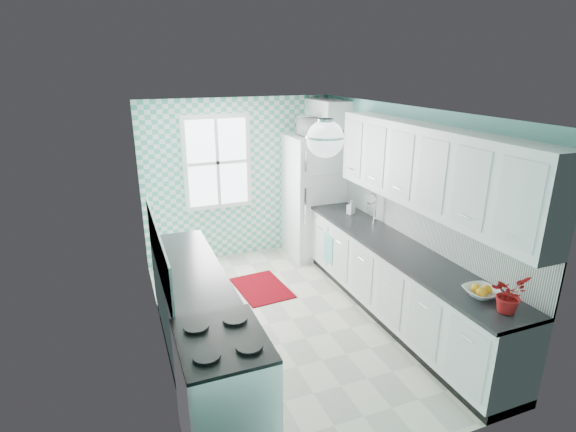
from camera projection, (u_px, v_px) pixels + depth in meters
name	position (u px, v px, depth m)	size (l,w,h in m)	color
floor	(292.00, 320.00, 5.49)	(3.00, 4.40, 0.02)	beige
ceiling	(292.00, 110.00, 4.68)	(3.00, 4.40, 0.02)	white
wall_back	(240.00, 179.00, 7.03)	(3.00, 0.02, 2.50)	#73C1B7
wall_front	(409.00, 322.00, 3.14)	(3.00, 0.02, 2.50)	#73C1B7
wall_left	(154.00, 241.00, 4.56)	(0.02, 4.40, 2.50)	#73C1B7
wall_right	(404.00, 208.00, 5.61)	(0.02, 4.40, 2.50)	#73C1B7
accent_wall	(240.00, 179.00, 7.02)	(3.00, 0.01, 2.50)	#56B49F
window	(217.00, 163.00, 6.77)	(1.04, 0.05, 1.44)	white
backsplash_right	(422.00, 223.00, 5.26)	(0.02, 3.60, 0.51)	white
backsplash_left	(158.00, 249.00, 4.52)	(0.02, 2.15, 0.51)	white
upper_cabinets_right	(428.00, 168.00, 4.81)	(0.33, 3.20, 0.90)	white
upper_cabinet_fridge	(327.00, 113.00, 6.83)	(0.40, 0.74, 0.40)	white
ceiling_light	(325.00, 139.00, 4.04)	(0.34, 0.34, 0.35)	silver
base_cabinets_right	(396.00, 284.00, 5.40)	(0.60, 3.60, 0.90)	white
countertop_right	(398.00, 248.00, 5.25)	(0.63, 3.60, 0.04)	black
base_cabinets_left	(192.00, 308.00, 4.86)	(0.60, 2.15, 0.90)	white
countertop_left	(190.00, 269.00, 4.72)	(0.63, 2.15, 0.04)	black
fridge	(315.00, 196.00, 7.14)	(0.84, 0.83, 1.93)	white
stove	(225.00, 392.00, 3.51)	(0.67, 0.84, 1.01)	white
sink	(362.00, 224.00, 6.01)	(0.54, 0.45, 0.53)	silver
rug	(262.00, 288.00, 6.24)	(0.64, 0.91, 0.01)	maroon
dish_towel	(328.00, 249.00, 6.36)	(0.02, 0.27, 0.40)	#58AFAB
fruit_bowl	(481.00, 292.00, 4.11)	(0.31, 0.31, 0.08)	white
potted_plant	(509.00, 294.00, 3.81)	(0.30, 0.26, 0.33)	#A9091C
soap_bottle	(351.00, 207.00, 6.35)	(0.09, 0.09, 0.20)	#B2BFC6
microwave	(316.00, 126.00, 6.79)	(0.51, 0.35, 0.28)	white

